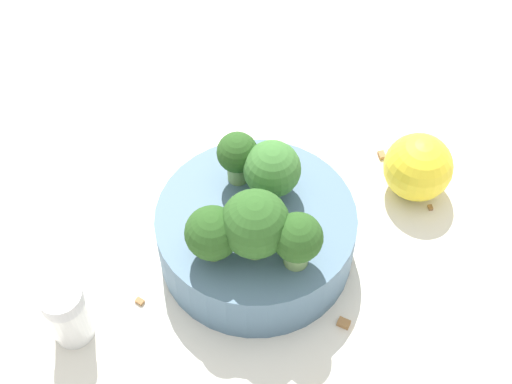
# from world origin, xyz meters

# --- Properties ---
(ground_plane) EXTENTS (3.00, 3.00, 0.00)m
(ground_plane) POSITION_xyz_m (0.00, 0.00, 0.00)
(ground_plane) COLOR silver
(bowl) EXTENTS (0.16, 0.16, 0.05)m
(bowl) POSITION_xyz_m (0.00, 0.00, 0.03)
(bowl) COLOR slate
(bowl) RESTS_ON ground_plane
(broccoli_floret_0) EXTENTS (0.03, 0.03, 0.05)m
(broccoli_floret_0) POSITION_xyz_m (0.03, -0.03, 0.08)
(broccoli_floret_0) COLOR #7A9E5B
(broccoli_floret_0) RESTS_ON bowl
(broccoli_floret_1) EXTENTS (0.05, 0.05, 0.06)m
(broccoli_floret_1) POSITION_xyz_m (-0.01, 0.03, 0.09)
(broccoli_floret_1) COLOR #84AD66
(broccoli_floret_1) RESTS_ON bowl
(broccoli_floret_2) EXTENTS (0.04, 0.04, 0.05)m
(broccoli_floret_2) POSITION_xyz_m (-0.00, -0.03, 0.08)
(broccoli_floret_2) COLOR #7A9E5B
(broccoli_floret_2) RESTS_ON bowl
(broccoli_floret_3) EXTENTS (0.04, 0.04, 0.05)m
(broccoli_floret_3) POSITION_xyz_m (-0.05, 0.02, 0.08)
(broccoli_floret_3) COLOR #7A9E5B
(broccoli_floret_3) RESTS_ON bowl
(broccoli_floret_4) EXTENTS (0.04, 0.04, 0.05)m
(broccoli_floret_4) POSITION_xyz_m (0.01, 0.05, 0.08)
(broccoli_floret_4) COLOR #7A9E5B
(broccoli_floret_4) RESTS_ON bowl
(pepper_shaker) EXTENTS (0.03, 0.03, 0.06)m
(pepper_shaker) POSITION_xyz_m (0.09, 0.13, 0.03)
(pepper_shaker) COLOR silver
(pepper_shaker) RESTS_ON ground_plane
(lemon_wedge) EXTENTS (0.06, 0.06, 0.06)m
(lemon_wedge) POSITION_xyz_m (-0.09, -0.12, 0.03)
(lemon_wedge) COLOR yellow
(lemon_wedge) RESTS_ON ground_plane
(almond_crumb_0) EXTENTS (0.01, 0.01, 0.01)m
(almond_crumb_0) POSITION_xyz_m (-0.11, -0.11, 0.00)
(almond_crumb_0) COLOR olive
(almond_crumb_0) RESTS_ON ground_plane
(almond_crumb_1) EXTENTS (0.01, 0.01, 0.01)m
(almond_crumb_1) POSITION_xyz_m (0.06, 0.08, 0.00)
(almond_crumb_1) COLOR olive
(almond_crumb_1) RESTS_ON ground_plane
(almond_crumb_2) EXTENTS (0.01, 0.01, 0.01)m
(almond_crumb_2) POSITION_xyz_m (-0.06, -0.15, 0.00)
(almond_crumb_2) COLOR olive
(almond_crumb_2) RESTS_ON ground_plane
(almond_crumb_4) EXTENTS (0.01, 0.01, 0.01)m
(almond_crumb_4) POSITION_xyz_m (-0.09, 0.03, 0.00)
(almond_crumb_4) COLOR olive
(almond_crumb_4) RESTS_ON ground_plane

